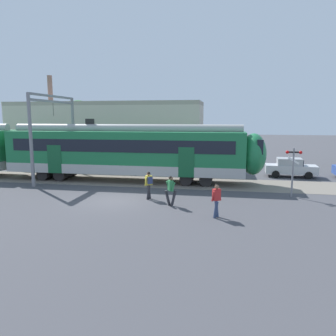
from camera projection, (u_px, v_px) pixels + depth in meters
ground_plane at (116, 201)px, 19.15m from camera, size 160.00×160.00×0.00m
pedestrian_yellow at (149, 183)px, 19.37m from camera, size 0.51×0.70×1.67m
pedestrian_green at (171, 189)px, 17.92m from camera, size 0.71×0.51×1.67m
pedestrian_red at (216, 198)px, 15.77m from camera, size 0.51×0.71×1.67m
parked_car_silver at (291, 167)px, 26.77m from camera, size 4.07×1.90×1.54m
catenary_gantry at (54, 124)px, 25.60m from camera, size 0.24×6.64×6.53m
crossing_signal at (293, 164)px, 19.79m from camera, size 0.96×0.22×3.00m
background_building at (105, 133)px, 34.10m from camera, size 19.98×5.00×9.20m
street_tree_left at (79, 115)px, 38.87m from camera, size 3.49×3.49×6.86m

